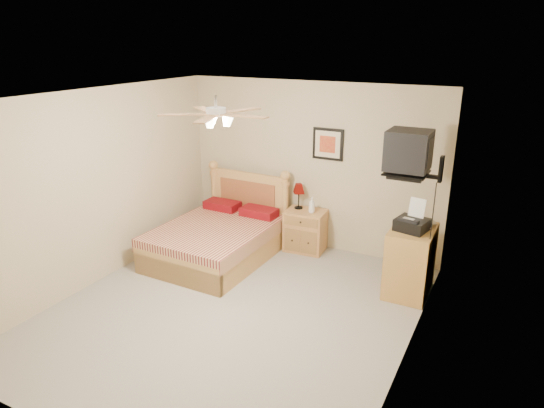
# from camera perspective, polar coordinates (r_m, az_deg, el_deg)

# --- Properties ---
(floor) EXTENTS (4.50, 4.50, 0.00)m
(floor) POSITION_cam_1_polar(r_m,az_deg,el_deg) (5.91, -4.61, -12.43)
(floor) COLOR gray
(floor) RESTS_ON ground
(ceiling) EXTENTS (4.00, 4.50, 0.04)m
(ceiling) POSITION_cam_1_polar(r_m,az_deg,el_deg) (5.08, -5.37, 12.38)
(ceiling) COLOR white
(ceiling) RESTS_ON ground
(wall_back) EXTENTS (4.00, 0.04, 2.50)m
(wall_back) POSITION_cam_1_polar(r_m,az_deg,el_deg) (7.28, 4.56, 4.42)
(wall_back) COLOR #BDAD8B
(wall_back) RESTS_ON ground
(wall_front) EXTENTS (4.00, 0.04, 2.50)m
(wall_front) POSITION_cam_1_polar(r_m,az_deg,el_deg) (3.85, -23.51, -11.17)
(wall_front) COLOR #BDAD8B
(wall_front) RESTS_ON ground
(wall_left) EXTENTS (0.04, 4.50, 2.50)m
(wall_left) POSITION_cam_1_polar(r_m,az_deg,el_deg) (6.61, -19.78, 1.83)
(wall_left) COLOR #BDAD8B
(wall_left) RESTS_ON ground
(wall_right) EXTENTS (0.04, 4.50, 2.50)m
(wall_right) POSITION_cam_1_polar(r_m,az_deg,el_deg) (4.68, 16.31, -4.85)
(wall_right) COLOR #BDAD8B
(wall_right) RESTS_ON ground
(bed) EXTENTS (1.45, 1.88, 1.20)m
(bed) POSITION_cam_1_polar(r_m,az_deg,el_deg) (6.98, -6.74, -1.90)
(bed) COLOR #C28A49
(bed) RESTS_ON ground
(nightstand) EXTENTS (0.62, 0.48, 0.63)m
(nightstand) POSITION_cam_1_polar(r_m,az_deg,el_deg) (7.34, 3.95, -3.13)
(nightstand) COLOR #AD6B3D
(nightstand) RESTS_ON ground
(table_lamp) EXTENTS (0.24, 0.24, 0.39)m
(table_lamp) POSITION_cam_1_polar(r_m,az_deg,el_deg) (7.27, 3.16, 0.95)
(table_lamp) COLOR #540602
(table_lamp) RESTS_ON nightstand
(lotion_bottle) EXTENTS (0.09, 0.09, 0.23)m
(lotion_bottle) POSITION_cam_1_polar(r_m,az_deg,el_deg) (7.13, 4.70, -0.13)
(lotion_bottle) COLOR white
(lotion_bottle) RESTS_ON nightstand
(framed_picture) EXTENTS (0.46, 0.04, 0.46)m
(framed_picture) POSITION_cam_1_polar(r_m,az_deg,el_deg) (7.07, 6.60, 7.02)
(framed_picture) COLOR black
(framed_picture) RESTS_ON wall_back
(dresser) EXTENTS (0.51, 0.74, 0.87)m
(dresser) POSITION_cam_1_polar(r_m,az_deg,el_deg) (6.33, 15.94, -6.47)
(dresser) COLOR #B5863E
(dresser) RESTS_ON ground
(fax_machine) EXTENTS (0.42, 0.44, 0.38)m
(fax_machine) POSITION_cam_1_polar(r_m,az_deg,el_deg) (6.05, 16.23, -1.32)
(fax_machine) COLOR black
(fax_machine) RESTS_ON dresser
(magazine_lower) EXTENTS (0.23, 0.30, 0.03)m
(magazine_lower) POSITION_cam_1_polar(r_m,az_deg,el_deg) (6.35, 16.54, -2.07)
(magazine_lower) COLOR beige
(magazine_lower) RESTS_ON dresser
(magazine_upper) EXTENTS (0.28, 0.31, 0.02)m
(magazine_upper) POSITION_cam_1_polar(r_m,az_deg,el_deg) (6.33, 16.89, -1.93)
(magazine_upper) COLOR tan
(magazine_upper) RESTS_ON magazine_lower
(wall_tv) EXTENTS (0.56, 0.46, 0.58)m
(wall_tv) POSITION_cam_1_polar(r_m,az_deg,el_deg) (5.81, 17.18, 5.54)
(wall_tv) COLOR black
(wall_tv) RESTS_ON wall_right
(ceiling_fan) EXTENTS (1.14, 1.14, 0.28)m
(ceiling_fan) POSITION_cam_1_polar(r_m,az_deg,el_deg) (4.93, -6.60, 10.50)
(ceiling_fan) COLOR white
(ceiling_fan) RESTS_ON ceiling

